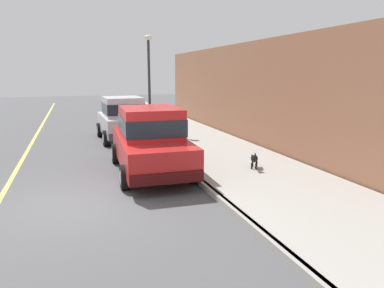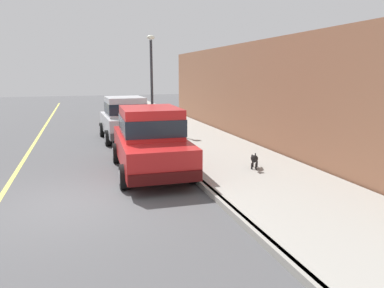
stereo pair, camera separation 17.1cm
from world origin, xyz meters
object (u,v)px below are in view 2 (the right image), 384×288
dog_black (254,159)px  street_lamp (151,72)px  car_silver_hatchback (125,118)px  car_red_sedan (150,139)px

dog_black → street_lamp: (-1.50, 7.50, 2.48)m
car_silver_hatchback → car_red_sedan: bearing=-89.2°
car_red_sedan → street_lamp: street_lamp is taller
dog_black → car_red_sedan: bearing=160.2°
car_red_sedan → car_silver_hatchback: car_red_sedan is taller
street_lamp → dog_black: bearing=-78.7°
car_red_sedan → street_lamp: bearing=78.3°
car_silver_hatchback → dog_black: car_silver_hatchback is taller
car_silver_hatchback → street_lamp: (1.42, 1.06, 1.93)m
car_silver_hatchback → dog_black: 7.10m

